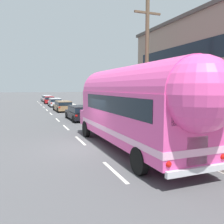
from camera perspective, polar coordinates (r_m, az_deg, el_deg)
name	(u,v)px	position (r m, az deg, el deg)	size (l,w,h in m)	color
ground_plane	(88,147)	(12.58, -5.88, -8.40)	(300.00, 300.00, 0.00)	#4C4C4F
lane_markings	(81,117)	(25.30, -7.56, -1.18)	(3.80, 80.00, 0.01)	silver
sidewalk_slab	(107,118)	(23.33, -1.10, -1.55)	(1.97, 90.00, 0.15)	#ADA89E
utility_pole	(147,66)	(15.46, 8.33, 10.75)	(1.80, 0.24, 8.50)	brown
painted_bus	(136,105)	(11.14, 5.71, 1.76)	(2.73, 11.60, 4.12)	#EA4C9E
car_lead	(79,112)	(22.81, -7.84, 0.03)	(1.96, 4.74, 1.37)	black
car_second	(63,105)	(31.52, -11.71, 1.58)	(2.07, 4.61, 1.37)	olive
car_third	(55,102)	(39.72, -13.54, 2.42)	(1.94, 4.59, 1.37)	silver
car_fourth	(49,100)	(47.27, -14.83, 2.91)	(2.03, 4.36, 1.37)	#A5191E
car_fifth	(46,98)	(54.40, -15.46, 3.27)	(2.06, 4.70, 1.37)	white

